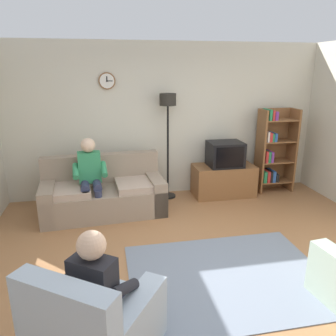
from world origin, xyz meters
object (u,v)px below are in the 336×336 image
at_px(tv_stand, 223,180).
at_px(person_in_left_armchair, 101,286).
at_px(tv, 225,154).
at_px(armchair_near_window, 97,326).
at_px(bookshelf, 273,151).
at_px(floor_lamp, 168,117).
at_px(couch, 104,194).
at_px(person_on_couch, 90,174).

height_order(tv_stand, person_in_left_armchair, person_in_left_armchair).
xyz_separation_m(tv, armchair_near_window, (-2.23, -3.19, -0.50)).
bearing_deg(tv, tv_stand, 90.00).
height_order(bookshelf, person_in_left_armchair, bookshelf).
bearing_deg(armchair_near_window, bookshelf, 45.73).
relative_size(tv, floor_lamp, 0.32).
bearing_deg(tv_stand, floor_lamp, 174.45).
bearing_deg(couch, person_in_left_armchair, -90.42).
relative_size(tv_stand, tv, 1.83).
xyz_separation_m(tv_stand, person_in_left_armchair, (-2.18, -3.15, 0.32)).
height_order(armchair_near_window, person_in_left_armchair, person_in_left_armchair).
bearing_deg(person_on_couch, floor_lamp, 23.80).
height_order(couch, tv, tv).
xyz_separation_m(tv_stand, armchair_near_window, (-2.23, -3.22, 0.01)).
bearing_deg(couch, armchair_near_window, -91.43).
bearing_deg(floor_lamp, armchair_near_window, -110.11).
distance_m(tv, bookshelf, 0.98).
relative_size(couch, floor_lamp, 1.06).
xyz_separation_m(tv_stand, person_on_couch, (-2.34, -0.49, 0.42)).
bearing_deg(person_in_left_armchair, person_on_couch, 93.48).
distance_m(couch, person_on_couch, 0.44).
bearing_deg(person_on_couch, couch, 31.16).
bearing_deg(person_in_left_armchair, tv, 55.03).
bearing_deg(bookshelf, tv_stand, -175.80).
bearing_deg(armchair_near_window, couch, 88.57).
distance_m(armchair_near_window, person_on_couch, 2.77).
relative_size(tv_stand, person_in_left_armchair, 0.98).
xyz_separation_m(couch, armchair_near_window, (-0.07, -2.84, -0.02)).
xyz_separation_m(armchair_near_window, person_on_couch, (-0.11, 2.73, 0.41)).
height_order(couch, armchair_near_window, same).
height_order(tv_stand, tv, tv).
distance_m(couch, tv, 2.24).
bearing_deg(couch, floor_lamp, 22.54).
distance_m(couch, person_in_left_armchair, 2.79).
bearing_deg(bookshelf, tv, -174.38).
bearing_deg(bookshelf, armchair_near_window, -134.27).
distance_m(person_on_couch, person_in_left_armchair, 2.67).
distance_m(couch, floor_lamp, 1.68).
bearing_deg(tv_stand, tv, -90.00).
relative_size(tv_stand, floor_lamp, 0.59).
relative_size(armchair_near_window, person_on_couch, 0.95).
xyz_separation_m(tv, bookshelf, (0.97, 0.10, -0.02)).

